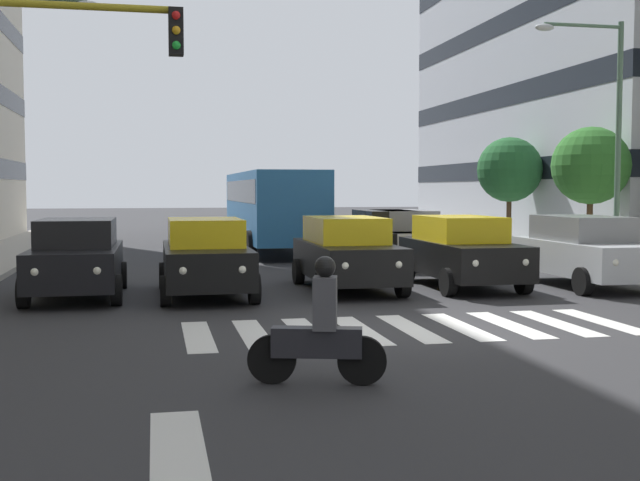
# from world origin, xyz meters

# --- Properties ---
(ground_plane) EXTENTS (180.00, 180.00, 0.00)m
(ground_plane) POSITION_xyz_m (0.00, 0.00, 0.00)
(ground_plane) COLOR #2D2D30
(building_left_block_0) EXTENTS (9.16, 21.15, 16.09)m
(building_left_block_0) POSITION_xyz_m (-15.42, -20.94, 8.05)
(building_left_block_0) COLOR #ADB2BC
(building_left_block_0) RESTS_ON ground_plane
(crosswalk_markings) EXTENTS (7.65, 2.80, 0.01)m
(crosswalk_markings) POSITION_xyz_m (-0.00, 0.00, 0.00)
(crosswalk_markings) COLOR silver
(crosswalk_markings) RESTS_ON ground_plane
(lane_arrow_1) EXTENTS (0.50, 2.20, 0.01)m
(lane_arrow_1) POSITION_xyz_m (4.09, 5.50, 0.00)
(lane_arrow_1) COLOR silver
(lane_arrow_1) RESTS_ON ground_plane
(car_0) EXTENTS (2.02, 4.44, 1.72)m
(car_0) POSITION_xyz_m (-5.99, -4.71, 0.89)
(car_0) COLOR #B2B7BC
(car_0) RESTS_ON ground_plane
(car_1) EXTENTS (2.02, 4.44, 1.72)m
(car_1) POSITION_xyz_m (-2.99, -5.19, 0.89)
(car_1) COLOR black
(car_1) RESTS_ON ground_plane
(car_2) EXTENTS (2.02, 4.44, 1.72)m
(car_2) POSITION_xyz_m (-0.15, -5.24, 0.89)
(car_2) COLOR black
(car_2) RESTS_ON ground_plane
(car_3) EXTENTS (2.02, 4.44, 1.72)m
(car_3) POSITION_xyz_m (3.16, -4.89, 0.89)
(car_3) COLOR black
(car_3) RESTS_ON ground_plane
(car_4) EXTENTS (2.02, 4.44, 1.72)m
(car_4) POSITION_xyz_m (5.94, -5.25, 0.89)
(car_4) COLOR black
(car_4) RESTS_ON ground_plane
(car_row2_0) EXTENTS (2.02, 4.44, 1.72)m
(car_row2_0) POSITION_xyz_m (-3.33, -10.79, 0.89)
(car_row2_0) COLOR silver
(car_row2_0) RESTS_ON ground_plane
(car_row2_1) EXTENTS (2.02, 4.44, 1.72)m
(car_row2_1) POSITION_xyz_m (-2.82, -10.83, 0.89)
(car_row2_1) COLOR black
(car_row2_1) RESTS_ON ground_plane
(bus_behind_traffic) EXTENTS (2.78, 10.50, 3.00)m
(bus_behind_traffic) POSITION_xyz_m (-0.15, -17.29, 1.86)
(bus_behind_traffic) COLOR #286BAD
(bus_behind_traffic) RESTS_ON ground_plane
(motorcycle_with_rider) EXTENTS (1.66, 0.56, 1.57)m
(motorcycle_with_rider) POSITION_xyz_m (2.32, 3.52, 0.65)
(motorcycle_with_rider) COLOR black
(motorcycle_with_rider) RESTS_ON ground_plane
(traffic_light_gantry) EXTENTS (4.10, 0.36, 5.50)m
(traffic_light_gantry) POSITION_xyz_m (6.61, -0.56, 3.68)
(traffic_light_gantry) COLOR #AD991E
(traffic_light_gantry) RESTS_ON ground_plane
(street_lamp_left) EXTENTS (2.72, 0.28, 6.96)m
(street_lamp_left) POSITION_xyz_m (-8.34, -7.81, 4.40)
(street_lamp_left) COLOR #4C6B56
(street_lamp_left) RESTS_ON sidewalk_left
(street_tree_1) EXTENTS (2.53, 2.53, 4.26)m
(street_tree_1) POSITION_xyz_m (-9.72, -10.86, 3.14)
(street_tree_1) COLOR #513823
(street_tree_1) RESTS_ON sidewalk_left
(street_tree_2) EXTENTS (2.59, 2.59, 4.30)m
(street_tree_2) POSITION_xyz_m (-9.67, -16.83, 3.15)
(street_tree_2) COLOR #513823
(street_tree_2) RESTS_ON sidewalk_left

